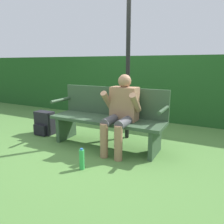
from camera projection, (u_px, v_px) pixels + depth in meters
ground_plane at (106, 146)px, 3.42m from camera, size 40.00×40.00×0.00m
hedge_back at (148, 88)px, 5.03m from camera, size 12.00×0.45×1.43m
park_bench at (108, 117)px, 3.39m from camera, size 1.79×0.52×0.90m
person_seated at (121, 110)px, 3.12m from camera, size 0.53×0.59×1.11m
backpack at (44, 123)px, 3.96m from camera, size 0.34×0.25×0.42m
water_bottle at (82, 159)px, 2.65m from camera, size 0.06×0.06×0.27m
signpost at (128, 43)px, 3.46m from camera, size 0.36×0.09×2.87m
parked_car at (118, 72)px, 16.78m from camera, size 2.18×4.36×1.30m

